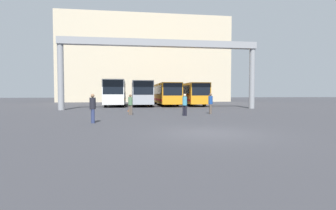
% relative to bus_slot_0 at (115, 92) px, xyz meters
% --- Properties ---
extents(ground_plane, '(200.00, 200.00, 0.00)m').
position_rel_bus_slot_0_xyz_m(ground_plane, '(5.14, -24.98, -1.90)').
color(ground_plane, '#38383D').
extents(building_backdrop, '(34.20, 12.00, 17.19)m').
position_rel_bus_slot_0_xyz_m(building_backdrop, '(5.14, 21.57, 6.70)').
color(building_backdrop, beige).
rests_on(building_backdrop, ground).
extents(overhead_gantry, '(20.59, 0.80, 7.19)m').
position_rel_bus_slot_0_xyz_m(overhead_gantry, '(5.14, -8.18, 3.90)').
color(overhead_gantry, gray).
rests_on(overhead_gantry, ground).
extents(bus_slot_0, '(2.51, 10.13, 3.31)m').
position_rel_bus_slot_0_xyz_m(bus_slot_0, '(0.00, 0.00, 0.00)').
color(bus_slot_0, silver).
rests_on(bus_slot_0, ground).
extents(bus_slot_1, '(2.51, 10.41, 3.19)m').
position_rel_bus_slot_0_xyz_m(bus_slot_1, '(3.43, 0.14, -0.07)').
color(bus_slot_1, '#999EA5').
rests_on(bus_slot_1, ground).
extents(bus_slot_2, '(2.49, 12.40, 2.98)m').
position_rel_bus_slot_0_xyz_m(bus_slot_2, '(6.86, 1.14, -0.18)').
color(bus_slot_2, orange).
rests_on(bus_slot_2, ground).
extents(bus_slot_3, '(2.51, 11.00, 2.99)m').
position_rel_bus_slot_0_xyz_m(bus_slot_3, '(10.29, 0.44, -0.18)').
color(bus_slot_3, orange).
rests_on(bus_slot_3, ground).
extents(pedestrian_far_center, '(0.33, 0.33, 1.57)m').
position_rel_bus_slot_0_xyz_m(pedestrian_far_center, '(1.92, -15.03, -1.07)').
color(pedestrian_far_center, brown).
rests_on(pedestrian_far_center, ground).
extents(pedestrian_near_right, '(0.34, 0.34, 1.62)m').
position_rel_bus_slot_0_xyz_m(pedestrian_near_right, '(5.88, -16.43, -1.04)').
color(pedestrian_near_right, black).
rests_on(pedestrian_near_right, ground).
extents(pedestrian_near_center, '(0.34, 0.34, 1.62)m').
position_rel_bus_slot_0_xyz_m(pedestrian_near_center, '(-0.16, -20.40, -1.04)').
color(pedestrian_near_center, navy).
rests_on(pedestrian_near_center, ground).
extents(pedestrian_near_left, '(0.34, 0.34, 1.65)m').
position_rel_bus_slot_0_xyz_m(pedestrian_near_left, '(8.30, -14.99, -1.02)').
color(pedestrian_near_left, brown).
rests_on(pedestrian_near_left, ground).
extents(traffic_cone, '(0.40, 0.40, 0.58)m').
position_rel_bus_slot_0_xyz_m(traffic_cone, '(1.88, -11.32, -1.61)').
color(traffic_cone, orange).
rests_on(traffic_cone, ground).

